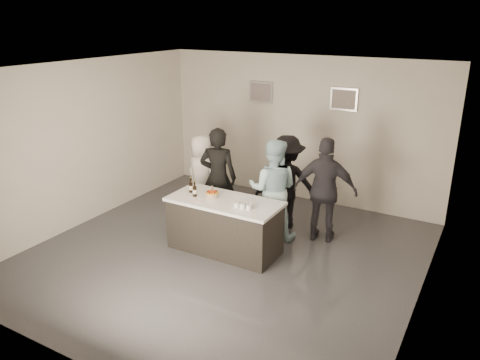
{
  "coord_description": "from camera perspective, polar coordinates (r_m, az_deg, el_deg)",
  "views": [
    {
      "loc": [
        3.61,
        -5.85,
        3.73
      ],
      "look_at": [
        0.0,
        0.5,
        1.15
      ],
      "focal_mm": 35.0,
      "sensor_mm": 36.0,
      "label": 1
    }
  ],
  "objects": [
    {
      "name": "wall_right",
      "position": [
        6.29,
        22.09,
        -2.81
      ],
      "size": [
        0.04,
        6.0,
        3.0
      ],
      "primitive_type": "cube",
      "color": "beige",
      "rests_on": "ground"
    },
    {
      "name": "beer_bottle_b",
      "position": [
        7.73,
        -5.55,
        -1.09
      ],
      "size": [
        0.07,
        0.07,
        0.26
      ],
      "primitive_type": "cylinder",
      "color": "black",
      "rests_on": "bar_counter"
    },
    {
      "name": "tumbler_cluster",
      "position": [
        7.29,
        0.53,
        -3.06
      ],
      "size": [
        0.3,
        0.19,
        0.08
      ],
      "primitive_type": "cube",
      "color": "orange",
      "rests_on": "bar_counter"
    },
    {
      "name": "person_main_blue",
      "position": [
        8.08,
        4.03,
        -1.14
      ],
      "size": [
        1.03,
        0.9,
        1.79
      ],
      "primitive_type": "imported",
      "rotation": [
        0.0,
        0.0,
        3.44
      ],
      "color": "#B2DCEA",
      "rests_on": "ground"
    },
    {
      "name": "person_main_black",
      "position": [
        8.53,
        -2.68,
        0.29
      ],
      "size": [
        0.78,
        0.63,
        1.87
      ],
      "primitive_type": "imported",
      "rotation": [
        0.0,
        0.0,
        3.44
      ],
      "color": "black",
      "rests_on": "ground"
    },
    {
      "name": "wall_back",
      "position": [
        9.81,
        7.28,
        6.17
      ],
      "size": [
        6.0,
        0.04,
        3.0
      ],
      "primitive_type": "cube",
      "color": "beige",
      "rests_on": "ground"
    },
    {
      "name": "picture_right",
      "position": [
        9.35,
        12.55,
        9.59
      ],
      "size": [
        0.54,
        0.04,
        0.44
      ],
      "primitive_type": "cube",
      "color": "#B2B2B7",
      "rests_on": "wall_back"
    },
    {
      "name": "cake",
      "position": [
        7.7,
        -3.43,
        -1.84
      ],
      "size": [
        0.21,
        0.21,
        0.08
      ],
      "primitive_type": "cylinder",
      "color": "orange",
      "rests_on": "bar_counter"
    },
    {
      "name": "person_guest_back",
      "position": [
        8.53,
        5.65,
        -0.25
      ],
      "size": [
        1.29,
        1.05,
        1.74
      ],
      "primitive_type": "imported",
      "rotation": [
        0.0,
        0.0,
        3.56
      ],
      "color": "black",
      "rests_on": "ground"
    },
    {
      "name": "bar_counter",
      "position": [
        7.76,
        -1.87,
        -5.54
      ],
      "size": [
        1.86,
        0.86,
        0.9
      ],
      "primitive_type": "cube",
      "color": "white",
      "rests_on": "ground"
    },
    {
      "name": "floor",
      "position": [
        7.82,
        -1.83,
        -9.05
      ],
      "size": [
        6.0,
        6.0,
        0.0
      ],
      "primitive_type": "plane",
      "color": "#3D3D42",
      "rests_on": "ground"
    },
    {
      "name": "wall_left",
      "position": [
        9.1,
        -18.34,
        4.28
      ],
      "size": [
        0.04,
        6.0,
        3.0
      ],
      "primitive_type": "cube",
      "color": "beige",
      "rests_on": "ground"
    },
    {
      "name": "candles",
      "position": [
        7.56,
        -4.92,
        -2.58
      ],
      "size": [
        0.24,
        0.08,
        0.01
      ],
      "primitive_type": "cube",
      "color": "pink",
      "rests_on": "bar_counter"
    },
    {
      "name": "picture_left",
      "position": [
        10.02,
        2.55,
        10.66
      ],
      "size": [
        0.54,
        0.04,
        0.44
      ],
      "primitive_type": "cube",
      "color": "#B2B2B7",
      "rests_on": "wall_back"
    },
    {
      "name": "person_guest_left",
      "position": [
        9.16,
        -4.68,
        0.64
      ],
      "size": [
        0.86,
        0.66,
        1.57
      ],
      "primitive_type": "imported",
      "rotation": [
        0.0,
        0.0,
        2.91
      ],
      "color": "white",
      "rests_on": "ground"
    },
    {
      "name": "person_guest_right",
      "position": [
        8.07,
        10.35,
        -1.24
      ],
      "size": [
        1.14,
        0.63,
        1.84
      ],
      "primitive_type": "imported",
      "rotation": [
        0.0,
        0.0,
        3.32
      ],
      "color": "#2E2C34",
      "rests_on": "ground"
    },
    {
      "name": "beer_bottle_a",
      "position": [
        7.91,
        -6.01,
        -0.62
      ],
      "size": [
        0.07,
        0.07,
        0.26
      ],
      "primitive_type": "cylinder",
      "color": "black",
      "rests_on": "bar_counter"
    },
    {
      "name": "wall_front",
      "position": [
        5.11,
        -19.98,
        -7.69
      ],
      "size": [
        6.0,
        0.04,
        3.0
      ],
      "primitive_type": "cube",
      "color": "beige",
      "rests_on": "ground"
    },
    {
      "name": "ceiling",
      "position": [
        6.91,
        -2.11,
        13.39
      ],
      "size": [
        6.0,
        6.0,
        0.0
      ],
      "primitive_type": "plane",
      "rotation": [
        3.14,
        0.0,
        0.0
      ],
      "color": "white"
    }
  ]
}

